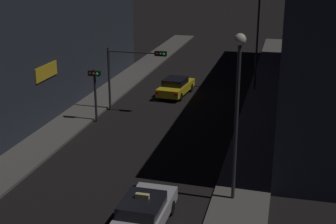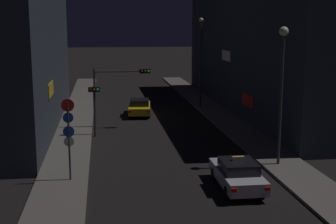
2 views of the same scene
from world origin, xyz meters
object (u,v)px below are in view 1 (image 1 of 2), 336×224
at_px(taxi, 143,213).
at_px(traffic_light_left_kerb, 95,85).
at_px(traffic_light_overhead, 132,66).
at_px(far_car, 176,86).
at_px(street_lamp_near_block, 238,91).
at_px(street_lamp_far_block, 258,29).

height_order(taxi, traffic_light_left_kerb, traffic_light_left_kerb).
xyz_separation_m(taxi, traffic_light_overhead, (-5.13, 14.43, 2.61)).
relative_size(taxi, traffic_light_left_kerb, 1.25).
bearing_deg(traffic_light_overhead, traffic_light_left_kerb, -123.69).
distance_m(taxi, far_car, 19.47).
bearing_deg(far_car, traffic_light_left_kerb, -116.73).
bearing_deg(street_lamp_near_block, traffic_light_overhead, 126.87).
height_order(traffic_light_overhead, street_lamp_near_block, street_lamp_near_block).
bearing_deg(street_lamp_far_block, taxi, -97.19).
distance_m(street_lamp_near_block, street_lamp_far_block, 18.86).
relative_size(far_car, traffic_light_left_kerb, 1.29).
relative_size(traffic_light_left_kerb, street_lamp_near_block, 0.48).
height_order(traffic_light_left_kerb, street_lamp_far_block, street_lamp_far_block).
bearing_deg(street_lamp_far_block, traffic_light_left_kerb, -133.28).
xyz_separation_m(taxi, traffic_light_left_kerb, (-6.86, 11.84, 1.84)).
bearing_deg(street_lamp_near_block, taxi, -135.40).
bearing_deg(taxi, street_lamp_far_block, 82.81).
height_order(street_lamp_near_block, street_lamp_far_block, street_lamp_far_block).
relative_size(taxi, far_car, 0.97).
distance_m(far_car, street_lamp_far_block, 7.86).
xyz_separation_m(taxi, street_lamp_far_block, (2.78, 22.08, 4.30)).
relative_size(taxi, traffic_light_overhead, 0.99).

